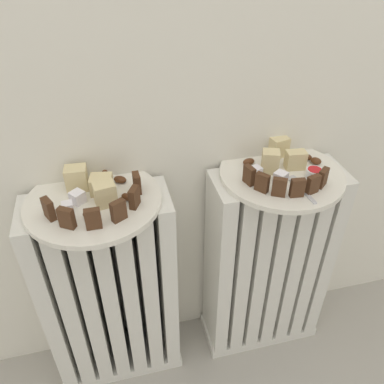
% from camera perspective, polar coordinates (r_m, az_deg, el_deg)
% --- Properties ---
extents(radiator_left, '(0.33, 0.14, 0.58)m').
position_cam_1_polar(radiator_left, '(1.05, -11.65, -14.38)').
color(radiator_left, silver).
rests_on(radiator_left, ground_plane).
extents(radiator_right, '(0.33, 0.14, 0.58)m').
position_cam_1_polar(radiator_right, '(1.12, 10.79, -10.36)').
color(radiator_right, silver).
rests_on(radiator_right, ground_plane).
extents(plate_left, '(0.29, 0.29, 0.01)m').
position_cam_1_polar(plate_left, '(0.85, -14.07, -1.27)').
color(plate_left, silver).
rests_on(plate_left, radiator_left).
extents(plate_right, '(0.29, 0.29, 0.01)m').
position_cam_1_polar(plate_right, '(0.93, 12.83, 2.56)').
color(plate_right, silver).
rests_on(plate_right, radiator_right).
extents(dark_cake_slice_left_0, '(0.03, 0.03, 0.04)m').
position_cam_1_polar(dark_cake_slice_left_0, '(0.80, -20.09, -2.32)').
color(dark_cake_slice_left_0, '#472B19').
rests_on(dark_cake_slice_left_0, plate_left).
extents(dark_cake_slice_left_1, '(0.03, 0.03, 0.04)m').
position_cam_1_polar(dark_cake_slice_left_1, '(0.77, -17.74, -3.63)').
color(dark_cake_slice_left_1, '#472B19').
rests_on(dark_cake_slice_left_1, plate_left).
extents(dark_cake_slice_left_2, '(0.03, 0.01, 0.04)m').
position_cam_1_polar(dark_cake_slice_left_2, '(0.76, -14.17, -3.79)').
color(dark_cake_slice_left_2, '#472B19').
rests_on(dark_cake_slice_left_2, plate_left).
extents(dark_cake_slice_left_3, '(0.03, 0.03, 0.04)m').
position_cam_1_polar(dark_cake_slice_left_3, '(0.76, -10.62, -2.69)').
color(dark_cake_slice_left_3, '#472B19').
rests_on(dark_cake_slice_left_3, plate_left).
extents(dark_cake_slice_left_4, '(0.03, 0.03, 0.04)m').
position_cam_1_polar(dark_cake_slice_left_4, '(0.79, -8.37, -0.76)').
color(dark_cake_slice_left_4, '#472B19').
rests_on(dark_cake_slice_left_4, plate_left).
extents(dark_cake_slice_left_5, '(0.01, 0.03, 0.04)m').
position_cam_1_polar(dark_cake_slice_left_5, '(0.83, -8.00, 1.30)').
color(dark_cake_slice_left_5, '#472B19').
rests_on(dark_cake_slice_left_5, plate_left).
extents(marble_cake_slice_left_0, '(0.05, 0.04, 0.05)m').
position_cam_1_polar(marble_cake_slice_left_0, '(0.87, -16.40, 1.95)').
color(marble_cake_slice_left_0, beige).
rests_on(marble_cake_slice_left_0, plate_left).
extents(marble_cake_slice_left_1, '(0.05, 0.04, 0.05)m').
position_cam_1_polar(marble_cake_slice_left_1, '(0.81, -12.49, -0.34)').
color(marble_cake_slice_left_1, beige).
rests_on(marble_cake_slice_left_1, plate_left).
extents(marble_cake_slice_left_2, '(0.05, 0.05, 0.04)m').
position_cam_1_polar(marble_cake_slice_left_2, '(0.85, -12.99, 1.05)').
color(marble_cake_slice_left_2, beige).
rests_on(marble_cake_slice_left_2, plate_left).
extents(turkish_delight_left_0, '(0.04, 0.04, 0.03)m').
position_cam_1_polar(turkish_delight_left_0, '(0.83, -16.27, -0.73)').
color(turkish_delight_left_0, white).
rests_on(turkish_delight_left_0, plate_left).
extents(turkish_delight_left_1, '(0.02, 0.02, 0.02)m').
position_cam_1_polar(turkish_delight_left_1, '(0.82, -17.60, -2.13)').
color(turkish_delight_left_1, white).
rests_on(turkish_delight_left_1, plate_left).
extents(medjool_date_left_0, '(0.02, 0.03, 0.02)m').
position_cam_1_polar(medjool_date_left_0, '(0.91, -12.59, 2.85)').
color(medjool_date_left_0, '#4C2814').
rests_on(medjool_date_left_0, plate_left).
extents(medjool_date_left_1, '(0.03, 0.03, 0.02)m').
position_cam_1_polar(medjool_date_left_1, '(0.82, -9.47, -0.71)').
color(medjool_date_left_1, '#4C2814').
rests_on(medjool_date_left_1, plate_left).
extents(medjool_date_left_2, '(0.03, 0.02, 0.01)m').
position_cam_1_polar(medjool_date_left_2, '(0.79, -14.72, -3.12)').
color(medjool_date_left_2, '#4C2814').
rests_on(medjool_date_left_2, plate_left).
extents(medjool_date_left_3, '(0.04, 0.03, 0.01)m').
position_cam_1_polar(medjool_date_left_3, '(0.88, -10.40, 1.80)').
color(medjool_date_left_3, '#4C2814').
rests_on(medjool_date_left_3, plate_left).
extents(dark_cake_slice_right_0, '(0.02, 0.03, 0.04)m').
position_cam_1_polar(dark_cake_slice_right_0, '(0.86, 8.29, 2.43)').
color(dark_cake_slice_right_0, '#472B19').
rests_on(dark_cake_slice_right_0, plate_right).
extents(dark_cake_slice_right_1, '(0.03, 0.03, 0.04)m').
position_cam_1_polar(dark_cake_slice_right_1, '(0.84, 10.14, 1.35)').
color(dark_cake_slice_right_1, '#472B19').
rests_on(dark_cake_slice_right_1, plate_right).
extents(dark_cake_slice_right_2, '(0.03, 0.03, 0.04)m').
position_cam_1_polar(dark_cake_slice_right_2, '(0.83, 12.55, 0.68)').
color(dark_cake_slice_right_2, '#472B19').
rests_on(dark_cake_slice_right_2, plate_right).
extents(dark_cake_slice_right_3, '(0.03, 0.02, 0.04)m').
position_cam_1_polar(dark_cake_slice_right_3, '(0.84, 15.04, 0.58)').
color(dark_cake_slice_right_3, '#472B19').
rests_on(dark_cake_slice_right_3, plate_right).
extents(dark_cake_slice_right_4, '(0.03, 0.02, 0.04)m').
position_cam_1_polar(dark_cake_slice_right_4, '(0.86, 17.13, 1.05)').
color(dark_cake_slice_right_4, '#472B19').
rests_on(dark_cake_slice_right_4, plate_right).
extents(dark_cake_slice_right_5, '(0.03, 0.03, 0.04)m').
position_cam_1_polar(dark_cake_slice_right_5, '(0.89, 18.45, 1.96)').
color(dark_cake_slice_right_5, '#472B19').
rests_on(dark_cake_slice_right_5, plate_right).
extents(marble_cake_slice_right_0, '(0.05, 0.03, 0.04)m').
position_cam_1_polar(marble_cake_slice_right_0, '(0.94, 14.78, 4.53)').
color(marble_cake_slice_right_0, beige).
rests_on(marble_cake_slice_right_0, plate_right).
extents(marble_cake_slice_right_1, '(0.05, 0.04, 0.05)m').
position_cam_1_polar(marble_cake_slice_right_1, '(0.97, 12.50, 6.40)').
color(marble_cake_slice_right_1, beige).
rests_on(marble_cake_slice_right_1, plate_right).
extents(marble_cake_slice_right_2, '(0.05, 0.04, 0.05)m').
position_cam_1_polar(marble_cake_slice_right_2, '(0.91, 11.28, 4.38)').
color(marble_cake_slice_right_2, beige).
rests_on(marble_cake_slice_right_2, plate_right).
extents(turkish_delight_right_0, '(0.04, 0.04, 0.03)m').
position_cam_1_polar(turkish_delight_right_0, '(0.88, 12.73, 2.07)').
color(turkish_delight_right_0, white).
rests_on(turkish_delight_right_0, plate_right).
extents(turkish_delight_right_1, '(0.03, 0.03, 0.02)m').
position_cam_1_polar(turkish_delight_right_1, '(0.89, 9.21, 2.93)').
color(turkish_delight_right_1, white).
rests_on(turkish_delight_right_1, plate_right).
extents(turkish_delight_right_2, '(0.03, 0.03, 0.02)m').
position_cam_1_polar(turkish_delight_right_2, '(0.95, 11.28, 4.84)').
color(turkish_delight_right_2, white).
rests_on(turkish_delight_right_2, plate_right).
extents(medjool_date_right_0, '(0.03, 0.03, 0.01)m').
position_cam_1_polar(medjool_date_right_0, '(0.98, 16.28, 4.95)').
color(medjool_date_right_0, '#4C2814').
rests_on(medjool_date_right_0, plate_right).
extents(medjool_date_right_1, '(0.03, 0.03, 0.02)m').
position_cam_1_polar(medjool_date_right_1, '(0.97, 17.52, 4.32)').
color(medjool_date_right_1, '#4C2814').
rests_on(medjool_date_right_1, plate_right).
extents(medjool_date_right_2, '(0.03, 0.02, 0.02)m').
position_cam_1_polar(medjool_date_right_2, '(0.93, 8.22, 4.37)').
color(medjool_date_right_2, '#4C2814').
rests_on(medjool_date_right_2, plate_right).
extents(jam_bowl_right, '(0.04, 0.04, 0.02)m').
position_cam_1_polar(jam_bowl_right, '(0.92, 17.30, 2.71)').
color(jam_bowl_right, white).
rests_on(jam_bowl_right, plate_right).
extents(fork, '(0.02, 0.11, 0.00)m').
position_cam_1_polar(fork, '(0.88, 15.42, 0.69)').
color(fork, '#B7B7BC').
rests_on(fork, plate_right).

